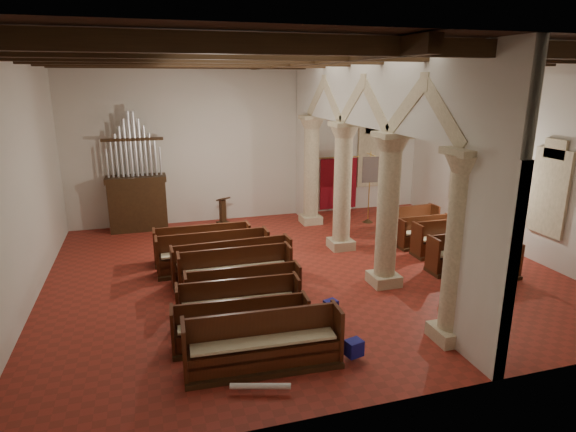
# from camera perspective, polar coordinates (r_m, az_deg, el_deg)

# --- Properties ---
(floor) EXTENTS (14.00, 14.00, 0.00)m
(floor) POSITION_cam_1_polar(r_m,az_deg,el_deg) (13.96, 1.77, -6.52)
(floor) COLOR maroon
(floor) RESTS_ON ground
(ceiling) EXTENTS (14.00, 14.00, 0.00)m
(ceiling) POSITION_cam_1_polar(r_m,az_deg,el_deg) (12.93, 2.00, 18.89)
(ceiling) COLOR black
(ceiling) RESTS_ON wall_back
(wall_back) EXTENTS (14.00, 0.02, 6.00)m
(wall_back) POSITION_cam_1_polar(r_m,az_deg,el_deg) (18.84, -3.95, 8.77)
(wall_back) COLOR silver
(wall_back) RESTS_ON floor
(wall_front) EXTENTS (14.00, 0.02, 6.00)m
(wall_front) POSITION_cam_1_polar(r_m,az_deg,el_deg) (7.82, 15.88, -2.00)
(wall_front) COLOR silver
(wall_front) RESTS_ON floor
(wall_left) EXTENTS (0.02, 12.00, 6.00)m
(wall_left) POSITION_cam_1_polar(r_m,az_deg,el_deg) (12.80, -29.45, 3.38)
(wall_left) COLOR silver
(wall_left) RESTS_ON floor
(wall_right) EXTENTS (0.02, 12.00, 6.00)m
(wall_right) POSITION_cam_1_polar(r_m,az_deg,el_deg) (16.68, 25.50, 6.35)
(wall_right) COLOR silver
(wall_right) RESTS_ON floor
(ceiling_beams) EXTENTS (13.80, 11.80, 0.30)m
(ceiling_beams) POSITION_cam_1_polar(r_m,az_deg,el_deg) (12.92, 1.99, 18.09)
(ceiling_beams) COLOR #342110
(ceiling_beams) RESTS_ON wall_back
(arcade) EXTENTS (0.90, 11.90, 6.00)m
(arcade) POSITION_cam_1_polar(r_m,az_deg,el_deg) (13.70, 9.14, 8.32)
(arcade) COLOR beige
(arcade) RESTS_ON floor
(window_right_a) EXTENTS (0.03, 1.00, 2.20)m
(window_right_a) POSITION_cam_1_polar(r_m,az_deg,el_deg) (15.74, 28.68, 2.48)
(window_right_a) COLOR #347654
(window_right_a) RESTS_ON wall_right
(window_right_b) EXTENTS (0.03, 1.00, 2.20)m
(window_right_b) POSITION_cam_1_polar(r_m,az_deg,el_deg) (18.70, 20.12, 5.31)
(window_right_b) COLOR #347654
(window_right_b) RESTS_ON wall_right
(window_back) EXTENTS (1.00, 0.03, 2.20)m
(window_back) POSITION_cam_1_polar(r_m,az_deg,el_deg) (20.60, 9.90, 6.93)
(window_back) COLOR #347654
(window_back) RESTS_ON wall_back
(pipe_organ) EXTENTS (2.10, 0.85, 4.40)m
(pipe_organ) POSITION_cam_1_polar(r_m,az_deg,el_deg) (18.19, -17.47, 2.60)
(pipe_organ) COLOR #342110
(pipe_organ) RESTS_ON floor
(lectern) EXTENTS (0.53, 0.57, 1.07)m
(lectern) POSITION_cam_1_polar(r_m,az_deg,el_deg) (18.43, -7.74, 0.39)
(lectern) COLOR #321F10
(lectern) RESTS_ON floor
(dossal_curtain) EXTENTS (1.80, 0.07, 2.17)m
(dossal_curtain) POSITION_cam_1_polar(r_m,az_deg,el_deg) (20.12, 5.99, 3.88)
(dossal_curtain) COLOR maroon
(dossal_curtain) RESTS_ON floor
(processional_banner) EXTENTS (0.63, 0.80, 2.74)m
(processional_banner) POSITION_cam_1_polar(r_m,az_deg,el_deg) (18.64, 9.55, 1.76)
(processional_banner) COLOR #342110
(processional_banner) RESTS_ON floor
(hymnal_box_a) EXTENTS (0.37, 0.33, 0.32)m
(hymnal_box_a) POSITION_cam_1_polar(r_m,az_deg,el_deg) (9.84, 7.83, -15.22)
(hymnal_box_a) COLOR navy
(hymnal_box_a) RESTS_ON floor
(hymnal_box_b) EXTENTS (0.35, 0.31, 0.29)m
(hymnal_box_b) POSITION_cam_1_polar(r_m,az_deg,el_deg) (11.40, 5.09, -10.62)
(hymnal_box_b) COLOR #171595
(hymnal_box_b) RESTS_ON floor
(hymnal_box_c) EXTENTS (0.36, 0.33, 0.29)m
(hymnal_box_c) POSITION_cam_1_polar(r_m,az_deg,el_deg) (12.38, -2.45, -8.32)
(hymnal_box_c) COLOR #17169C
(hymnal_box_c) RESTS_ON floor
(tube_heater_a) EXTENTS (1.05, 0.41, 0.11)m
(tube_heater_a) POSITION_cam_1_polar(r_m,az_deg,el_deg) (8.92, -3.30, -19.48)
(tube_heater_a) COLOR white
(tube_heater_a) RESTS_ON floor
(tube_heater_b) EXTENTS (0.99, 0.38, 0.10)m
(tube_heater_b) POSITION_cam_1_polar(r_m,az_deg,el_deg) (10.66, -3.11, -13.08)
(tube_heater_b) COLOR silver
(tube_heater_b) RESTS_ON floor
(nave_pew_0) EXTENTS (3.02, 0.89, 1.12)m
(nave_pew_0) POSITION_cam_1_polar(r_m,az_deg,el_deg) (9.46, -2.91, -15.70)
(nave_pew_0) COLOR #342110
(nave_pew_0) RESTS_ON floor
(nave_pew_1) EXTENTS (2.85, 0.81, 0.97)m
(nave_pew_1) POSITION_cam_1_polar(r_m,az_deg,el_deg) (10.24, -5.54, -13.42)
(nave_pew_1) COLOR #342110
(nave_pew_1) RESTS_ON floor
(nave_pew_2) EXTENTS (2.79, 0.81, 0.99)m
(nave_pew_2) POSITION_cam_1_polar(r_m,az_deg,el_deg) (11.13, -5.84, -10.87)
(nave_pew_2) COLOR #342110
(nave_pew_2) RESTS_ON floor
(nave_pew_3) EXTENTS (2.78, 0.72, 0.99)m
(nave_pew_3) POSITION_cam_1_polar(r_m,az_deg,el_deg) (11.77, -5.29, -9.29)
(nave_pew_3) COLOR #342110
(nave_pew_3) RESTS_ON floor
(nave_pew_4) EXTENTS (2.94, 0.76, 1.09)m
(nave_pew_4) POSITION_cam_1_polar(r_m,az_deg,el_deg) (12.75, -6.22, -7.10)
(nave_pew_4) COLOR #342110
(nave_pew_4) RESTS_ON floor
(nave_pew_5) EXTENTS (3.29, 0.83, 1.08)m
(nave_pew_5) POSITION_cam_1_polar(r_m,az_deg,el_deg) (13.35, -6.57, -6.07)
(nave_pew_5) COLOR #342110
(nave_pew_5) RESTS_ON floor
(nave_pew_6) EXTENTS (3.19, 0.75, 1.12)m
(nave_pew_6) POSITION_cam_1_polar(r_m,az_deg,el_deg) (14.01, -8.80, -5.00)
(nave_pew_6) COLOR #342110
(nave_pew_6) RESTS_ON floor
(nave_pew_7) EXTENTS (2.88, 0.75, 1.08)m
(nave_pew_7) POSITION_cam_1_polar(r_m,az_deg,el_deg) (14.83, -10.04, -3.91)
(nave_pew_7) COLOR #342110
(nave_pew_7) RESTS_ON floor
(aisle_pew_0) EXTENTS (2.02, 0.70, 1.00)m
(aisle_pew_0) POSITION_cam_1_polar(r_m,az_deg,el_deg) (14.30, 22.31, -5.77)
(aisle_pew_0) COLOR #342110
(aisle_pew_0) RESTS_ON floor
(aisle_pew_1) EXTENTS (2.18, 0.74, 1.09)m
(aisle_pew_1) POSITION_cam_1_polar(r_m,az_deg,el_deg) (14.79, 20.14, -4.71)
(aisle_pew_1) COLOR #342110
(aisle_pew_1) RESTS_ON floor
(aisle_pew_2) EXTENTS (2.19, 0.73, 1.08)m
(aisle_pew_2) POSITION_cam_1_polar(r_m,az_deg,el_deg) (15.95, 18.24, -3.06)
(aisle_pew_2) COLOR #342110
(aisle_pew_2) RESTS_ON floor
(aisle_pew_3) EXTENTS (1.91, 0.68, 0.99)m
(aisle_pew_3) POSITION_cam_1_polar(r_m,az_deg,el_deg) (16.49, 15.94, -2.35)
(aisle_pew_3) COLOR #342110
(aisle_pew_3) RESTS_ON floor
(aisle_pew_4) EXTENTS (1.87, 0.82, 1.06)m
(aisle_pew_4) POSITION_cam_1_polar(r_m,az_deg,el_deg) (17.42, 14.51, -1.18)
(aisle_pew_4) COLOR #342110
(aisle_pew_4) RESTS_ON floor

